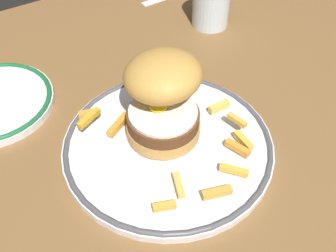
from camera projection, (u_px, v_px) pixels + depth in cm
name	position (u px, v px, depth cm)	size (l,w,h in cm)	color
ground_plane	(176.00, 157.00, 59.22)	(119.30, 99.15, 4.00)	brown
dinner_plate	(168.00, 145.00, 57.13)	(29.38, 29.38, 1.60)	silver
burger	(163.00, 95.00, 54.50)	(15.03, 15.09, 11.54)	#C18C46
fries_pile	(178.00, 136.00, 56.04)	(21.64, 23.18, 2.85)	orange
water_glass	(211.00, 6.00, 77.02)	(7.00, 7.00, 8.96)	silver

